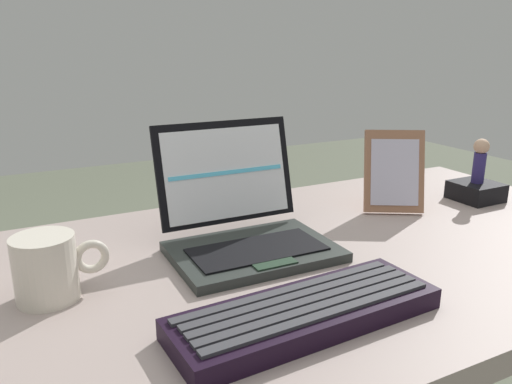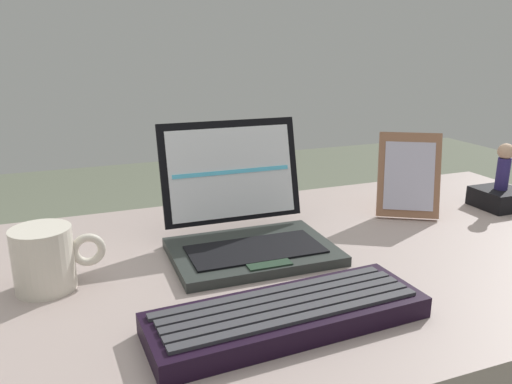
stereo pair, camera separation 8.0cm
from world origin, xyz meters
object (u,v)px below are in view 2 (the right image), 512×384
object	(u,v)px
laptop_front	(246,225)
figurine_stand	(499,198)
coffee_mug	(45,259)
external_keyboard	(288,314)
photo_frame	(409,176)
figurine	(504,164)

from	to	relation	value
laptop_front	figurine_stand	xyz separation A→B (m)	(0.56, 0.02, -0.02)
coffee_mug	laptop_front	bearing A→B (deg)	6.15
external_keyboard	photo_frame	size ratio (longest dim) A/B	2.13
external_keyboard	figurine_stand	world-z (taller)	figurine_stand
photo_frame	coffee_mug	distance (m)	0.66
photo_frame	figurine_stand	world-z (taller)	photo_frame
figurine_stand	figurine	size ratio (longest dim) A/B	0.95
photo_frame	figurine	distance (m)	0.21
external_keyboard	figurine_stand	bearing A→B (deg)	23.31
photo_frame	figurine	xyz separation A→B (m)	(0.21, -0.03, 0.01)
figurine_stand	figurine	xyz separation A→B (m)	(0.00, 0.00, 0.07)
laptop_front	photo_frame	xyz separation A→B (m)	(0.35, 0.04, 0.04)
laptop_front	external_keyboard	size ratio (longest dim) A/B	0.75
external_keyboard	photo_frame	xyz separation A→B (m)	(0.39, 0.28, 0.07)
laptop_front	figurine	bearing A→B (deg)	1.65
external_keyboard	figurine_stand	distance (m)	0.65
figurine	coffee_mug	distance (m)	0.87
photo_frame	external_keyboard	bearing A→B (deg)	-143.61
external_keyboard	figurine	xyz separation A→B (m)	(0.60, 0.26, 0.08)
figurine_stand	coffee_mug	bearing A→B (deg)	-176.77
external_keyboard	coffee_mug	distance (m)	0.34
photo_frame	figurine_stand	size ratio (longest dim) A/B	1.79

